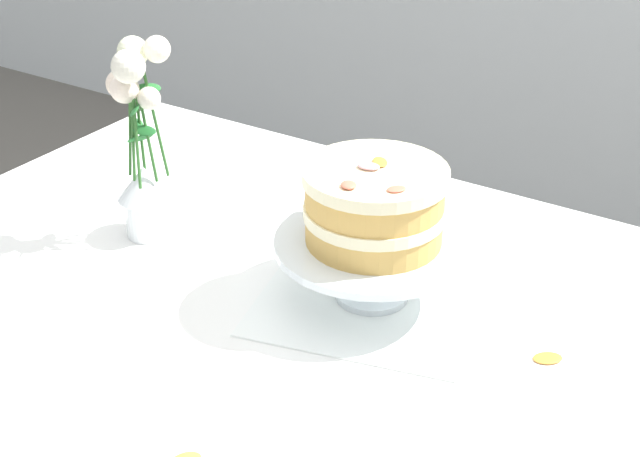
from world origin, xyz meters
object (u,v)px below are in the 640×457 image
at_px(dining_table, 281,353).
at_px(layer_cake, 375,204).
at_px(flower_vase, 141,149).
at_px(cake_stand, 373,250).

distance_m(dining_table, layer_cake, 0.28).
bearing_deg(layer_cake, flower_vase, -175.19).
distance_m(dining_table, flower_vase, 0.40).
height_order(dining_table, flower_vase, flower_vase).
xyz_separation_m(dining_table, layer_cake, (0.11, 0.09, 0.25)).
distance_m(cake_stand, flower_vase, 0.42).
height_order(cake_stand, flower_vase, flower_vase).
height_order(dining_table, layer_cake, layer_cake).
bearing_deg(layer_cake, dining_table, -140.59).
xyz_separation_m(dining_table, flower_vase, (-0.30, 0.05, 0.25)).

